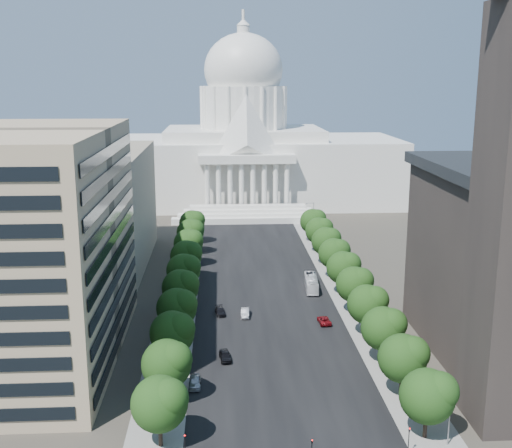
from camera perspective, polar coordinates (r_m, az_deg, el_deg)
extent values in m
cube|color=black|center=(163.33, 0.25, -4.27)|extent=(30.00, 260.00, 0.01)
cube|color=gray|center=(163.31, -6.44, -4.35)|extent=(8.00, 260.00, 0.02)
cube|color=gray|center=(165.54, 6.84, -4.13)|extent=(8.00, 260.00, 0.02)
cube|color=white|center=(253.47, -1.08, 4.80)|extent=(120.00, 50.00, 25.00)
cube|color=white|center=(251.84, -1.09, 8.06)|extent=(60.00, 40.00, 4.00)
cube|color=white|center=(225.67, -0.82, 5.84)|extent=(34.00, 8.00, 3.00)
cylinder|color=white|center=(251.19, -1.10, 10.34)|extent=(32.00, 32.00, 16.00)
ellipsoid|color=white|center=(250.96, -1.11, 13.53)|extent=(30.00, 30.00, 27.60)
cylinder|color=white|center=(251.44, -1.13, 16.50)|extent=(4.80, 4.80, 7.00)
cone|color=white|center=(251.76, -1.13, 17.52)|extent=(5.20, 5.20, 2.50)
cylinder|color=white|center=(251.98, -1.14, 18.08)|extent=(1.20, 1.20, 4.00)
cube|color=gray|center=(173.34, -16.01, 1.35)|extent=(38.00, 52.00, 30.00)
cylinder|color=#33261C|center=(91.10, -8.49, -18.12)|extent=(0.56, 0.56, 2.94)
sphere|color=black|center=(88.78, -8.59, -15.52)|extent=(7.60, 7.60, 7.60)
sphere|color=black|center=(87.46, -7.76, -15.11)|extent=(5.32, 5.32, 5.32)
cylinder|color=#33261C|center=(101.53, -7.88, -14.64)|extent=(0.56, 0.56, 2.94)
sphere|color=black|center=(99.46, -7.96, -12.24)|extent=(7.60, 7.60, 7.60)
sphere|color=black|center=(98.19, -7.23, -11.82)|extent=(5.32, 5.32, 5.32)
cylinder|color=#33261C|center=(112.28, -7.40, -11.81)|extent=(0.56, 0.56, 2.94)
sphere|color=black|center=(110.41, -7.47, -9.60)|extent=(7.60, 7.60, 7.60)
sphere|color=black|center=(109.18, -6.81, -9.19)|extent=(5.32, 5.32, 5.32)
cylinder|color=#33261C|center=(123.26, -7.01, -9.49)|extent=(0.56, 0.56, 2.94)
sphere|color=black|center=(121.56, -7.08, -7.44)|extent=(7.60, 7.60, 7.60)
sphere|color=black|center=(120.37, -6.48, -7.05)|extent=(5.32, 5.32, 5.32)
cylinder|color=#33261C|center=(134.41, -6.70, -7.54)|extent=(0.56, 0.56, 2.94)
sphere|color=black|center=(132.85, -6.75, -5.64)|extent=(7.60, 7.60, 7.60)
sphere|color=black|center=(131.70, -6.20, -5.27)|extent=(5.32, 5.32, 5.32)
cylinder|color=#33261C|center=(145.70, -6.43, -5.90)|extent=(0.56, 0.56, 2.94)
sphere|color=black|center=(144.26, -6.47, -4.13)|extent=(7.60, 7.60, 7.60)
sphere|color=black|center=(143.14, -5.97, -3.78)|extent=(5.32, 5.32, 5.32)
cylinder|color=#33261C|center=(157.10, -6.20, -4.49)|extent=(0.56, 0.56, 2.94)
sphere|color=black|center=(155.76, -6.24, -2.84)|extent=(7.60, 7.60, 7.60)
sphere|color=black|center=(154.66, -5.77, -2.50)|extent=(5.32, 5.32, 5.32)
cylinder|color=#33261C|center=(168.57, -6.00, -3.27)|extent=(0.56, 0.56, 2.94)
sphere|color=black|center=(167.33, -6.04, -1.72)|extent=(7.60, 7.60, 7.60)
sphere|color=black|center=(166.25, -5.61, -1.41)|extent=(5.32, 5.32, 5.32)
cylinder|color=#33261C|center=(180.12, -5.83, -2.21)|extent=(0.56, 0.56, 2.94)
sphere|color=black|center=(178.96, -5.87, -0.76)|extent=(7.60, 7.60, 7.60)
sphere|color=black|center=(177.90, -5.46, -0.45)|extent=(5.32, 5.32, 5.32)
cylinder|color=#33261C|center=(191.72, -5.68, -1.28)|extent=(0.56, 0.56, 2.94)
sphere|color=black|center=(190.63, -5.72, 0.09)|extent=(7.60, 7.60, 7.60)
sphere|color=black|center=(189.59, -5.33, 0.38)|extent=(5.32, 5.32, 5.32)
cylinder|color=#33261C|center=(94.84, 14.80, -17.09)|extent=(0.56, 0.56, 2.94)
sphere|color=black|center=(92.62, 14.97, -14.56)|extent=(7.60, 7.60, 7.60)
sphere|color=black|center=(91.88, 15.98, -14.07)|extent=(5.32, 5.32, 5.32)
cylinder|color=#33261C|center=(104.91, 12.75, -13.90)|extent=(0.56, 0.56, 2.94)
sphere|color=black|center=(102.90, 12.88, -11.56)|extent=(7.60, 7.60, 7.60)
sphere|color=black|center=(102.14, 13.76, -11.10)|extent=(5.32, 5.32, 5.32)
cylinder|color=#33261C|center=(115.34, 11.10, -11.26)|extent=(0.56, 0.56, 2.94)
sphere|color=black|center=(113.52, 11.21, -9.09)|extent=(7.60, 7.60, 7.60)
sphere|color=black|center=(112.75, 11.99, -8.66)|extent=(5.32, 5.32, 5.32)
cylinder|color=#33261C|center=(126.05, 9.76, -9.06)|extent=(0.56, 0.56, 2.94)
sphere|color=black|center=(124.39, 9.84, -7.05)|extent=(7.60, 7.60, 7.60)
sphere|color=black|center=(123.62, 10.54, -6.65)|extent=(5.32, 5.32, 5.32)
cylinder|color=#33261C|center=(136.98, 8.64, -7.20)|extent=(0.56, 0.56, 2.94)
sphere|color=black|center=(135.45, 8.70, -5.34)|extent=(7.60, 7.60, 7.60)
sphere|color=black|center=(134.67, 9.34, -4.96)|extent=(5.32, 5.32, 5.32)
cylinder|color=#33261C|center=(148.07, 7.69, -5.62)|extent=(0.56, 0.56, 2.94)
sphere|color=black|center=(146.66, 7.74, -3.88)|extent=(7.60, 7.60, 7.60)
sphere|color=black|center=(145.88, 8.33, -3.52)|extent=(5.32, 5.32, 5.32)
cylinder|color=#33261C|center=(159.30, 6.88, -4.26)|extent=(0.56, 0.56, 2.94)
sphere|color=black|center=(157.98, 6.92, -2.63)|extent=(7.60, 7.60, 7.60)
sphere|color=black|center=(157.20, 7.46, -2.29)|extent=(5.32, 5.32, 5.32)
cylinder|color=#33261C|center=(170.63, 6.18, -3.08)|extent=(0.56, 0.56, 2.94)
sphere|color=black|center=(169.40, 6.22, -1.55)|extent=(7.60, 7.60, 7.60)
sphere|color=black|center=(168.62, 6.71, -1.23)|extent=(5.32, 5.32, 5.32)
cylinder|color=#33261C|center=(182.04, 5.57, -2.04)|extent=(0.56, 0.56, 2.94)
sphere|color=black|center=(180.89, 5.60, -0.60)|extent=(7.60, 7.60, 7.60)
sphere|color=black|center=(180.11, 6.06, -0.30)|extent=(5.32, 5.32, 5.32)
cylinder|color=#33261C|center=(193.53, 5.03, -1.13)|extent=(0.56, 0.56, 2.94)
sphere|color=black|center=(192.45, 5.06, 0.23)|extent=(7.60, 7.60, 7.60)
sphere|color=black|center=(191.67, 5.49, 0.52)|extent=(5.32, 5.32, 5.32)
cylinder|color=black|center=(87.16, -6.32, -19.20)|extent=(0.12, 0.12, 4.00)
imported|color=black|center=(86.25, -6.35, -18.21)|extent=(0.18, 0.44, 1.10)
sphere|color=#FF0C0C|center=(86.02, -6.35, -18.19)|extent=(0.18, 0.18, 0.18)
cylinder|color=black|center=(90.32, 13.41, -18.25)|extent=(0.12, 0.12, 4.00)
imported|color=black|center=(89.44, 13.47, -17.29)|extent=(0.18, 0.44, 1.10)
sphere|color=#FF0C0C|center=(89.22, 13.51, -17.26)|extent=(0.18, 0.18, 0.18)
imported|color=black|center=(85.14, 5.00, -18.63)|extent=(0.18, 0.44, 1.10)
sphere|color=#FF0C0C|center=(84.91, 5.02, -18.61)|extent=(0.18, 0.18, 0.18)
cylinder|color=gray|center=(92.51, 16.84, -15.89)|extent=(0.18, 0.18, 9.00)
cylinder|color=gray|center=(90.17, 16.28, -13.57)|extent=(2.40, 0.14, 0.14)
sphere|color=gray|center=(89.87, 15.60, -13.69)|extent=(0.44, 0.44, 0.44)
cylinder|color=gray|center=(113.89, 12.53, -9.99)|extent=(0.18, 0.18, 9.00)
cylinder|color=gray|center=(112.00, 12.04, -8.00)|extent=(2.40, 0.14, 0.14)
sphere|color=gray|center=(111.75, 11.49, -8.07)|extent=(0.44, 0.44, 0.44)
cylinder|color=gray|center=(136.51, 9.71, -5.97)|extent=(0.18, 0.18, 9.00)
cylinder|color=gray|center=(134.93, 9.28, -4.26)|extent=(2.40, 0.14, 0.14)
sphere|color=gray|center=(134.73, 8.82, -4.31)|extent=(0.44, 0.44, 0.44)
cylinder|color=gray|center=(159.83, 7.73, -3.09)|extent=(0.18, 0.18, 9.00)
cylinder|color=gray|center=(158.49, 7.35, -1.61)|extent=(2.40, 0.14, 0.14)
sphere|color=gray|center=(158.32, 6.96, -1.65)|extent=(0.44, 0.44, 0.44)
cylinder|color=gray|center=(183.60, 6.26, -0.95)|extent=(0.18, 0.18, 9.00)
cylinder|color=gray|center=(182.43, 5.92, 0.35)|extent=(2.40, 0.14, 0.14)
sphere|color=gray|center=(182.28, 5.58, 0.32)|extent=(0.44, 0.44, 0.44)
cylinder|color=gray|center=(207.66, 5.14, 0.69)|extent=(0.18, 0.18, 9.00)
cylinder|color=gray|center=(206.63, 4.83, 1.86)|extent=(2.40, 0.14, 0.14)
sphere|color=gray|center=(206.49, 4.53, 1.83)|extent=(0.44, 0.44, 0.44)
imported|color=black|center=(114.26, -2.76, -11.63)|extent=(2.45, 4.86, 1.59)
imported|color=#A3A4AA|center=(133.59, -0.98, -7.89)|extent=(1.88, 4.85, 1.57)
imported|color=maroon|center=(130.61, 6.08, -8.52)|extent=(2.51, 4.96, 1.34)
imported|color=black|center=(134.84, -3.20, -7.76)|extent=(2.45, 4.82, 1.34)
imported|color=#A6A8AE|center=(105.74, -5.44, -13.80)|extent=(1.95, 4.73, 1.60)
imported|color=white|center=(150.13, 4.94, -5.25)|extent=(3.47, 11.42, 3.13)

